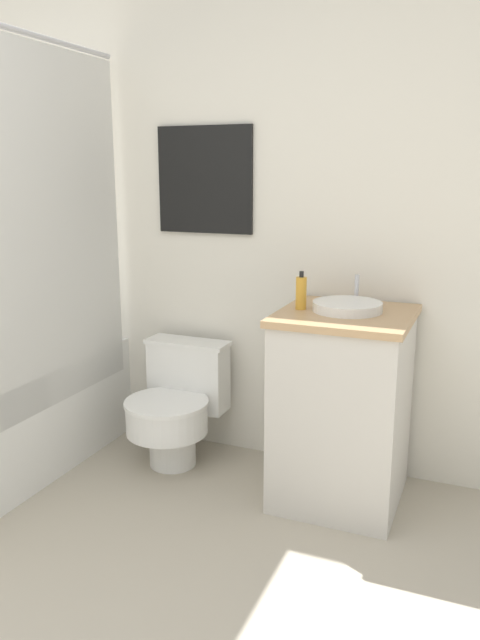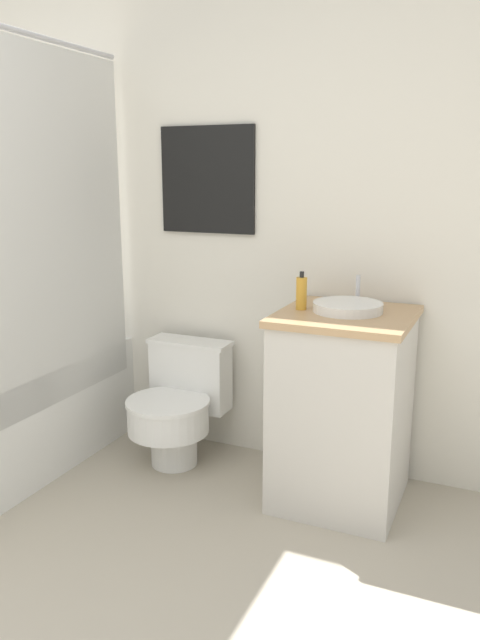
% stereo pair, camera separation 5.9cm
% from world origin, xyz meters
% --- Properties ---
extents(wall_back, '(3.14, 0.07, 2.50)m').
position_xyz_m(wall_back, '(0.00, 2.29, 1.25)').
color(wall_back, silver).
rests_on(wall_back, ground_plane).
extents(toilet, '(0.42, 0.52, 0.59)m').
position_xyz_m(toilet, '(-0.05, 2.01, 0.30)').
color(toilet, white).
rests_on(toilet, ground_plane).
extents(vanity, '(0.55, 0.58, 0.85)m').
position_xyz_m(vanity, '(0.79, 1.96, 0.43)').
color(vanity, beige).
rests_on(vanity, ground_plane).
extents(sink, '(0.29, 0.33, 0.13)m').
position_xyz_m(sink, '(0.79, 1.99, 0.87)').
color(sink, white).
rests_on(sink, vanity).
extents(soap_bottle, '(0.05, 0.05, 0.16)m').
position_xyz_m(soap_bottle, '(0.60, 1.95, 0.92)').
color(soap_bottle, gold).
rests_on(soap_bottle, vanity).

